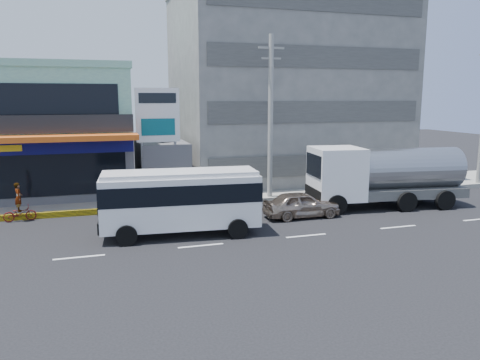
% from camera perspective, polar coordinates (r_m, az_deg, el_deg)
% --- Properties ---
extents(ground, '(120.00, 120.00, 0.00)m').
position_cam_1_polar(ground, '(20.52, -4.80, -8.00)').
color(ground, black).
rests_on(ground, ground).
extents(sidewalk, '(70.00, 5.00, 0.30)m').
position_cam_1_polar(sidewalk, '(30.63, 0.48, -1.62)').
color(sidewalk, gray).
rests_on(sidewalk, ground).
extents(shop_building, '(12.40, 11.70, 8.00)m').
position_cam_1_polar(shop_building, '(33.32, -23.96, 5.15)').
color(shop_building, '#4D4D52').
rests_on(shop_building, ground).
extents(concrete_building, '(16.00, 12.00, 14.00)m').
position_cam_1_polar(concrete_building, '(36.89, 5.39, 11.03)').
color(concrete_building, gray).
rests_on(concrete_building, ground).
extents(gap_structure, '(3.00, 6.00, 3.50)m').
position_cam_1_polar(gap_structure, '(31.68, -9.56, 1.57)').
color(gap_structure, '#4D4D52').
rests_on(gap_structure, ground).
extents(satellite_dish, '(1.50, 1.50, 0.15)m').
position_cam_1_polar(satellite_dish, '(30.48, -9.40, 4.70)').
color(satellite_dish, slate).
rests_on(satellite_dish, gap_structure).
extents(billboard, '(2.60, 0.18, 6.90)m').
position_cam_1_polar(billboard, '(28.54, -9.98, 7.06)').
color(billboard, gray).
rests_on(billboard, ground).
extents(utility_pole_near, '(1.60, 0.30, 10.00)m').
position_cam_1_polar(utility_pole_near, '(28.37, 3.74, 7.62)').
color(utility_pole_near, '#999993').
rests_on(utility_pole_near, ground).
extents(minibus, '(7.40, 3.03, 3.02)m').
position_cam_1_polar(minibus, '(21.73, -7.26, -2.09)').
color(minibus, white).
rests_on(minibus, ground).
extents(sedan, '(4.14, 1.70, 1.41)m').
position_cam_1_polar(sedan, '(25.23, 7.51, -2.96)').
color(sedan, tan).
rests_on(sedan, ground).
extents(tanker_truck, '(9.26, 3.82, 3.55)m').
position_cam_1_polar(tanker_truck, '(28.29, 16.87, 0.59)').
color(tanker_truck, white).
rests_on(tanker_truck, ground).
extents(motorcycle_rider, '(1.65, 0.77, 2.03)m').
position_cam_1_polar(motorcycle_rider, '(26.78, -25.30, -3.17)').
color(motorcycle_rider, '#570C0C').
rests_on(motorcycle_rider, ground).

